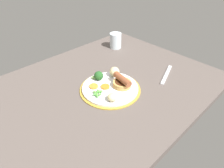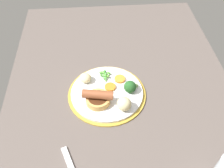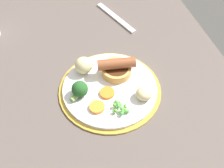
% 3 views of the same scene
% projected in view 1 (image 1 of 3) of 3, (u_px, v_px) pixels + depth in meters
% --- Properties ---
extents(dining_table, '(1.10, 0.80, 0.03)m').
position_uv_depth(dining_table, '(98.00, 90.00, 0.90)').
color(dining_table, '#564C47').
rests_on(dining_table, ground).
extents(dinner_plate, '(0.27, 0.27, 0.01)m').
position_uv_depth(dinner_plate, '(110.00, 88.00, 0.88)').
color(dinner_plate, '#B79333').
rests_on(dinner_plate, dining_table).
extents(sausage_pudding, '(0.08, 0.10, 0.05)m').
position_uv_depth(sausage_pudding, '(122.00, 82.00, 0.87)').
color(sausage_pudding, tan).
rests_on(sausage_pudding, dinner_plate).
extents(pea_pile, '(0.05, 0.04, 0.02)m').
position_uv_depth(pea_pile, '(98.00, 93.00, 0.82)').
color(pea_pile, '#5CA536').
rests_on(pea_pile, dinner_plate).
extents(broccoli_floret_near, '(0.04, 0.05, 0.04)m').
position_uv_depth(broccoli_floret_near, '(98.00, 76.00, 0.91)').
color(broccoli_floret_near, '#235623').
rests_on(broccoli_floret_near, dinner_plate).
extents(potato_chunk_0, '(0.06, 0.06, 0.03)m').
position_uv_depth(potato_chunk_0, '(112.00, 97.00, 0.79)').
color(potato_chunk_0, beige).
rests_on(potato_chunk_0, dinner_plate).
extents(potato_chunk_2, '(0.05, 0.05, 0.05)m').
position_uv_depth(potato_chunk_2, '(114.00, 72.00, 0.93)').
color(potato_chunk_2, beige).
rests_on(potato_chunk_2, dinner_plate).
extents(carrot_slice_0, '(0.05, 0.05, 0.01)m').
position_uv_depth(carrot_slice_0, '(93.00, 86.00, 0.87)').
color(carrot_slice_0, orange).
rests_on(carrot_slice_0, dinner_plate).
extents(carrot_slice_4, '(0.05, 0.05, 0.01)m').
position_uv_depth(carrot_slice_4, '(105.00, 87.00, 0.87)').
color(carrot_slice_4, orange).
rests_on(carrot_slice_4, dinner_plate).
extents(fork, '(0.17, 0.08, 0.01)m').
position_uv_depth(fork, '(166.00, 75.00, 0.97)').
color(fork, silver).
rests_on(fork, dining_table).
extents(drinking_glass, '(0.07, 0.07, 0.09)m').
position_uv_depth(drinking_glass, '(116.00, 41.00, 1.20)').
color(drinking_glass, silver).
rests_on(drinking_glass, dining_table).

